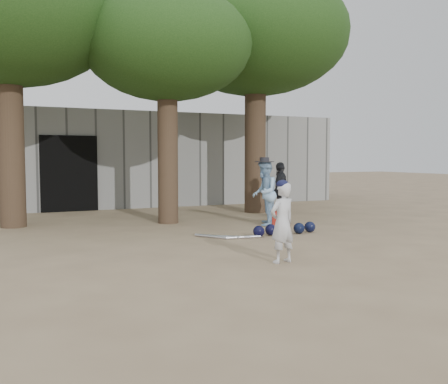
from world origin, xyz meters
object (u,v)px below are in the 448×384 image
boy_player (282,223)px  red_bag (279,218)px  spectator_blue (264,193)px  spectator_dark (280,190)px

boy_player → red_bag: (2.17, 3.71, -0.45)m
spectator_blue → red_bag: (0.40, 0.01, -0.60)m
boy_player → spectator_dark: bearing=-133.1°
boy_player → red_bag: boy_player is taller
spectator_blue → spectator_dark: spectator_blue is taller
spectator_dark → red_bag: (-0.66, -1.03, -0.57)m
spectator_blue → red_bag: size_ratio=3.58×
spectator_blue → spectator_dark: (1.06, 1.04, -0.03)m
spectator_dark → spectator_blue: bearing=3.0°
spectator_dark → red_bag: bearing=15.7°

